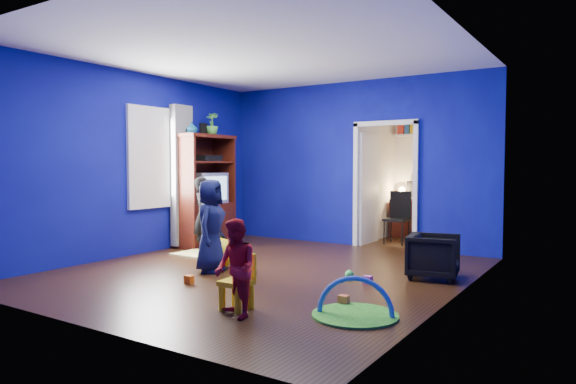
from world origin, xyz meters
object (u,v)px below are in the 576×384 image
Objects in this scene: armchair at (434,256)px; vase at (192,128)px; crt_tv at (206,188)px; study_desk at (414,219)px; child_black at (203,216)px; hopper_ball at (220,253)px; folding_chair at (397,219)px; child_navy at (211,226)px; tv_armoire at (204,190)px; kid_chair at (236,285)px; toddler_red at (235,268)px; play_mat at (355,315)px.

vase is (-4.25, 0.16, 1.78)m from armchair.
crt_tv is 4.11m from study_desk.
vase is (-0.61, 0.40, 1.44)m from child_black.
hopper_ball is at bearing -42.89° from crt_tv.
armchair is at bearing -59.87° from folding_chair.
child_navy reaches higher than armchair.
tv_armoire reaches higher than folding_chair.
vase is 4.39m from kid_chair.
crt_tv is 2.25m from hopper_ball.
hopper_ball is (-1.61, 1.67, -0.25)m from toddler_red.
child_black is 3.30m from kid_chair.
crt_tv is at bearing 137.11° from hopper_ball.
vase is 0.23× the size of study_desk.
toddler_red is 1.21m from play_mat.
vase is at bearing 137.88° from kid_chair.
study_desk is (1.19, 4.64, -0.24)m from child_navy.
vase is 2.68m from hopper_ball.
child_navy is 1.77× the size of crt_tv.
vase reaches higher than kid_chair.
toddler_red is at bearing -44.56° from crt_tv.
child_black is 1.41m from child_navy.
vase reaches higher than folding_chair.
armchair is 0.76× the size of play_mat.
toddler_red is at bearing -46.07° from hopper_ball.
kid_chair is 1.19m from play_mat.
folding_chair is at bearing 106.22° from play_mat.
folding_chair is at bearing 121.60° from toddler_red.
armchair is 3.66m from child_black.
hopper_ball is (0.96, -0.73, -0.41)m from child_black.
child_black reaches higher than study_desk.
crt_tv is at bearing -11.66° from child_black.
armchair is at bearing -2.16° from vase.
crt_tv is (-4.21, 0.46, 0.74)m from armchair.
play_mat is 0.93× the size of study_desk.
tv_armoire is at bearing 134.77° from kid_chair.
child_navy is 2.36m from tv_armoire.
study_desk reaches higher than play_mat.
vase is at bearing 77.80° from armchair.
folding_chair is at bearing 70.06° from hopper_ball.
armchair reaches higher than kid_chair.
vase is 4.63m from study_desk.
study_desk is (2.82, 2.96, -0.60)m from tv_armoire.
crt_tv is at bearing 162.90° from toddler_red.
play_mat is at bearing -73.78° from folding_chair.
armchair is at bearing -6.19° from tv_armoire.
study_desk is (-0.22, 5.86, 0.12)m from kid_chair.
study_desk is at bearing 90.58° from kid_chair.
study_desk is at bearing 46.38° from tv_armoire.
kid_chair is 4.91m from folding_chair.
tv_armoire reaches higher than hopper_ball.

